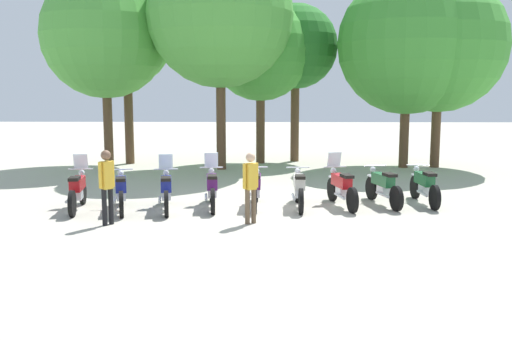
{
  "coord_description": "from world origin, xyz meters",
  "views": [
    {
      "loc": [
        0.35,
        -14.35,
        3.0
      ],
      "look_at": [
        0.0,
        0.5,
        0.9
      ],
      "focal_mm": 39.8,
      "sensor_mm": 36.0,
      "label": 1
    }
  ],
  "objects_px": {
    "motorcycle_3": "(212,188)",
    "tree_3": "(261,51)",
    "tree_2": "(220,14)",
    "tree_0": "(105,35)",
    "motorcycle_0": "(78,190)",
    "motorcycle_4": "(256,188)",
    "motorcycle_1": "(121,191)",
    "tree_4": "(296,47)",
    "tree_1": "(126,41)",
    "motorcycle_7": "(383,186)",
    "motorcycle_2": "(166,190)",
    "tree_5": "(407,44)",
    "person_0": "(107,181)",
    "person_1": "(251,183)",
    "motorcycle_8": "(424,185)",
    "tree_6": "(440,45)",
    "motorcycle_6": "(341,187)",
    "motorcycle_5": "(299,188)"
  },
  "relations": [
    {
      "from": "motorcycle_3",
      "to": "tree_5",
      "type": "xyz_separation_m",
      "value": [
        6.74,
        7.84,
        4.23
      ]
    },
    {
      "from": "tree_3",
      "to": "motorcycle_7",
      "type": "bearing_deg",
      "value": -68.8
    },
    {
      "from": "person_0",
      "to": "tree_1",
      "type": "bearing_deg",
      "value": -38.13
    },
    {
      "from": "tree_3",
      "to": "motorcycle_1",
      "type": "bearing_deg",
      "value": -109.29
    },
    {
      "from": "tree_4",
      "to": "tree_5",
      "type": "bearing_deg",
      "value": -24.7
    },
    {
      "from": "motorcycle_1",
      "to": "motorcycle_4",
      "type": "bearing_deg",
      "value": -95.4
    },
    {
      "from": "tree_6",
      "to": "person_0",
      "type": "bearing_deg",
      "value": -135.58
    },
    {
      "from": "person_1",
      "to": "motorcycle_1",
      "type": "bearing_deg",
      "value": 34.19
    },
    {
      "from": "tree_1",
      "to": "tree_4",
      "type": "xyz_separation_m",
      "value": [
        6.84,
        0.96,
        -0.19
      ]
    },
    {
      "from": "motorcycle_8",
      "to": "tree_6",
      "type": "bearing_deg",
      "value": -21.88
    },
    {
      "from": "person_0",
      "to": "tree_0",
      "type": "xyz_separation_m",
      "value": [
        -2.77,
        9.93,
        4.13
      ]
    },
    {
      "from": "motorcycle_0",
      "to": "motorcycle_4",
      "type": "relative_size",
      "value": 0.99
    },
    {
      "from": "motorcycle_3",
      "to": "tree_3",
      "type": "distance_m",
      "value": 10.05
    },
    {
      "from": "motorcycle_2",
      "to": "motorcycle_7",
      "type": "height_order",
      "value": "motorcycle_2"
    },
    {
      "from": "motorcycle_7",
      "to": "tree_1",
      "type": "relative_size",
      "value": 0.32
    },
    {
      "from": "motorcycle_7",
      "to": "person_1",
      "type": "distance_m",
      "value": 4.09
    },
    {
      "from": "motorcycle_5",
      "to": "motorcycle_7",
      "type": "xyz_separation_m",
      "value": [
        2.23,
        0.39,
        0.0
      ]
    },
    {
      "from": "motorcycle_4",
      "to": "tree_5",
      "type": "height_order",
      "value": "tree_5"
    },
    {
      "from": "motorcycle_6",
      "to": "tree_5",
      "type": "relative_size",
      "value": 0.29
    },
    {
      "from": "person_1",
      "to": "tree_4",
      "type": "height_order",
      "value": "tree_4"
    },
    {
      "from": "motorcycle_1",
      "to": "person_1",
      "type": "bearing_deg",
      "value": -126.59
    },
    {
      "from": "motorcycle_3",
      "to": "tree_3",
      "type": "height_order",
      "value": "tree_3"
    },
    {
      "from": "motorcycle_6",
      "to": "tree_3",
      "type": "bearing_deg",
      "value": 1.88
    },
    {
      "from": "motorcycle_1",
      "to": "tree_4",
      "type": "height_order",
      "value": "tree_4"
    },
    {
      "from": "motorcycle_7",
      "to": "person_0",
      "type": "height_order",
      "value": "person_0"
    },
    {
      "from": "motorcycle_0",
      "to": "motorcycle_6",
      "type": "height_order",
      "value": "same"
    },
    {
      "from": "person_0",
      "to": "tree_4",
      "type": "relative_size",
      "value": 0.26
    },
    {
      "from": "motorcycle_2",
      "to": "tree_1",
      "type": "height_order",
      "value": "tree_1"
    },
    {
      "from": "motorcycle_0",
      "to": "tree_1",
      "type": "bearing_deg",
      "value": -3.37
    },
    {
      "from": "motorcycle_7",
      "to": "tree_2",
      "type": "bearing_deg",
      "value": 22.43
    },
    {
      "from": "tree_5",
      "to": "motorcycle_8",
      "type": "bearing_deg",
      "value": -98.92
    },
    {
      "from": "motorcycle_7",
      "to": "motorcycle_0",
      "type": "bearing_deg",
      "value": 82.78
    },
    {
      "from": "motorcycle_0",
      "to": "motorcycle_2",
      "type": "height_order",
      "value": "same"
    },
    {
      "from": "motorcycle_8",
      "to": "tree_4",
      "type": "height_order",
      "value": "tree_4"
    },
    {
      "from": "motorcycle_2",
      "to": "tree_0",
      "type": "bearing_deg",
      "value": 14.37
    },
    {
      "from": "motorcycle_8",
      "to": "tree_1",
      "type": "distance_m",
      "value": 13.61
    },
    {
      "from": "tree_0",
      "to": "tree_4",
      "type": "relative_size",
      "value": 1.15
    },
    {
      "from": "person_0",
      "to": "tree_2",
      "type": "relative_size",
      "value": 0.2
    },
    {
      "from": "motorcycle_7",
      "to": "person_1",
      "type": "height_order",
      "value": "person_1"
    },
    {
      "from": "tree_4",
      "to": "person_1",
      "type": "bearing_deg",
      "value": -97.4
    },
    {
      "from": "tree_4",
      "to": "tree_6",
      "type": "xyz_separation_m",
      "value": [
        5.44,
        -1.8,
        -0.08
      ]
    },
    {
      "from": "motorcycle_6",
      "to": "tree_0",
      "type": "height_order",
      "value": "tree_0"
    },
    {
      "from": "motorcycle_2",
      "to": "person_1",
      "type": "bearing_deg",
      "value": -133.48
    },
    {
      "from": "motorcycle_2",
      "to": "motorcycle_3",
      "type": "xyz_separation_m",
      "value": [
        1.12,
        0.35,
        0.0
      ]
    },
    {
      "from": "tree_2",
      "to": "tree_0",
      "type": "bearing_deg",
      "value": 170.44
    },
    {
      "from": "motorcycle_1",
      "to": "motorcycle_6",
      "type": "relative_size",
      "value": 0.99
    },
    {
      "from": "motorcycle_2",
      "to": "tree_5",
      "type": "xyz_separation_m",
      "value": [
        7.86,
        8.19,
        4.23
      ]
    },
    {
      "from": "person_0",
      "to": "tree_4",
      "type": "xyz_separation_m",
      "value": [
        4.7,
        11.74,
        3.8
      ]
    },
    {
      "from": "person_0",
      "to": "tree_4",
      "type": "bearing_deg",
      "value": -71.21
    },
    {
      "from": "motorcycle_1",
      "to": "motorcycle_8",
      "type": "relative_size",
      "value": 0.98
    }
  ]
}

